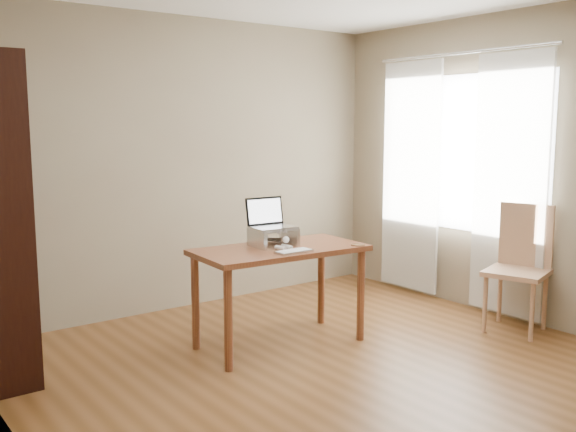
# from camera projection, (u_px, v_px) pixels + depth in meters

# --- Properties ---
(room) EXTENTS (4.04, 4.54, 2.64)m
(room) POSITION_uv_depth(u_px,v_px,m) (366.00, 182.00, 4.02)
(room) COLOR #583517
(room) RESTS_ON ground
(curtains) EXTENTS (0.03, 1.90, 2.25)m
(curtains) POSITION_uv_depth(u_px,v_px,m) (456.00, 179.00, 5.79)
(curtains) COLOR white
(curtains) RESTS_ON ground
(desk) EXTENTS (1.31, 0.72, 0.75)m
(desk) POSITION_uv_depth(u_px,v_px,m) (280.00, 262.00, 4.79)
(desk) COLOR #5E2C1B
(desk) RESTS_ON ground
(laptop_stand) EXTENTS (0.32, 0.25, 0.13)m
(laptop_stand) POSITION_uv_depth(u_px,v_px,m) (273.00, 235.00, 4.83)
(laptop_stand) COLOR silver
(laptop_stand) RESTS_ON desk
(laptop) EXTENTS (0.33, 0.28, 0.22)m
(laptop) POSITION_uv_depth(u_px,v_px,m) (269.00, 220.00, 4.86)
(laptop) COLOR silver
(laptop) RESTS_ON laptop_stand
(keyboard) EXTENTS (0.27, 0.12, 0.02)m
(keyboard) POSITION_uv_depth(u_px,v_px,m) (294.00, 251.00, 4.58)
(keyboard) COLOR silver
(keyboard) RESTS_ON desk
(coaster) EXTENTS (0.11, 0.11, 0.01)m
(coaster) POSITION_uv_depth(u_px,v_px,m) (358.00, 245.00, 4.86)
(coaster) COLOR brown
(coaster) RESTS_ON desk
(cat) EXTENTS (0.26, 0.49, 0.17)m
(cat) POSITION_uv_depth(u_px,v_px,m) (267.00, 236.00, 4.83)
(cat) COLOR #494339
(cat) RESTS_ON desk
(chair) EXTENTS (0.56, 0.56, 1.02)m
(chair) POSITION_uv_depth(u_px,v_px,m) (523.00, 263.00, 5.16)
(chair) COLOR #A37F58
(chair) RESTS_ON ground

